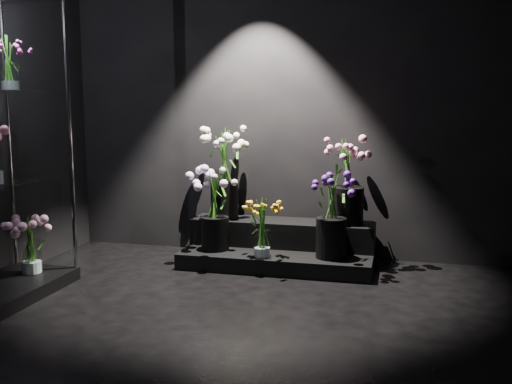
% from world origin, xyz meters
% --- Properties ---
extents(floor, '(4.00, 4.00, 0.00)m').
position_xyz_m(floor, '(0.00, 0.00, 0.00)').
color(floor, black).
rests_on(floor, ground).
extents(wall_back, '(4.00, 0.00, 4.00)m').
position_xyz_m(wall_back, '(0.00, 2.00, 1.40)').
color(wall_back, black).
rests_on(wall_back, floor).
extents(display_riser, '(1.59, 0.71, 0.35)m').
position_xyz_m(display_riser, '(0.01, 1.68, 0.15)').
color(display_riser, black).
rests_on(display_riser, floor).
extents(bouquet_orange_bells, '(0.32, 0.32, 0.48)m').
position_xyz_m(bouquet_orange_bells, '(-0.07, 1.36, 0.38)').
color(bouquet_orange_bells, white).
rests_on(bouquet_orange_bells, display_riser).
extents(bouquet_lilac, '(0.41, 0.41, 0.69)m').
position_xyz_m(bouquet_lilac, '(-0.51, 1.49, 0.52)').
color(bouquet_lilac, black).
rests_on(bouquet_lilac, display_riser).
extents(bouquet_purple, '(0.40, 0.40, 0.67)m').
position_xyz_m(bouquet_purple, '(0.47, 1.47, 0.51)').
color(bouquet_purple, black).
rests_on(bouquet_purple, display_riser).
extents(bouquet_cream_roses, '(0.52, 0.52, 0.79)m').
position_xyz_m(bouquet_cream_roses, '(-0.51, 1.76, 0.82)').
color(bouquet_cream_roses, black).
rests_on(bouquet_cream_roses, display_riser).
extents(bouquet_pink_roses, '(0.45, 0.45, 0.72)m').
position_xyz_m(bouquet_pink_roses, '(0.56, 1.78, 0.74)').
color(bouquet_pink_roses, black).
rests_on(bouquet_pink_roses, display_riser).
extents(bouquet_case_magenta, '(0.26, 0.26, 0.36)m').
position_xyz_m(bouquet_case_magenta, '(-1.66, 0.48, 1.63)').
color(bouquet_case_magenta, white).
rests_on(bouquet_case_magenta, display_case).
extents(bouquet_case_base_pink, '(0.42, 0.42, 0.43)m').
position_xyz_m(bouquet_case_base_pink, '(-1.67, 0.62, 0.33)').
color(bouquet_case_base_pink, white).
rests_on(bouquet_case_base_pink, display_case).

